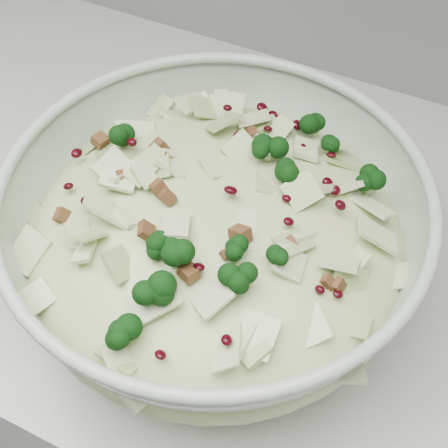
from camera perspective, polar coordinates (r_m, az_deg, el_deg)
counter at (r=1.05m, az=7.13°, el=-16.94°), size 3.60×0.60×0.90m
mixing_bowl at (r=0.56m, az=-0.77°, el=-1.38°), size 0.43×0.43×0.15m
salad at (r=0.54m, az=-0.80°, el=0.15°), size 0.36×0.36×0.15m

